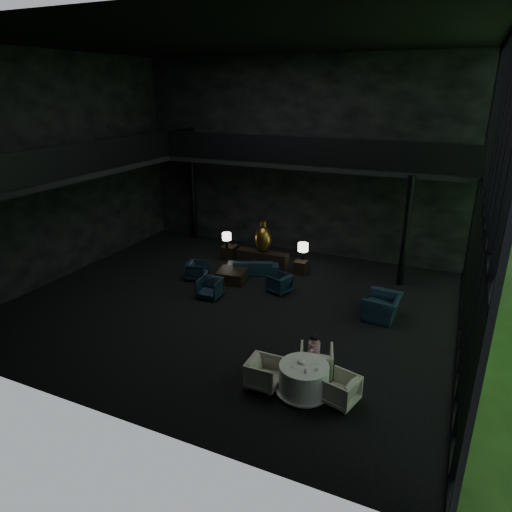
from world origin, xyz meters
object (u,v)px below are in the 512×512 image
at_px(bronze_urn, 263,239).
at_px(coffee_table, 232,276).
at_px(console, 263,259).
at_px(dining_chair_east, 340,389).
at_px(side_table_right, 301,267).
at_px(sofa, 253,264).
at_px(dining_chair_west, 264,372).
at_px(table_lamp_right, 303,248).
at_px(dining_table, 304,381).
at_px(table_lamp_left, 227,237).
at_px(window_armchair, 383,301).
at_px(side_table_left, 230,253).
at_px(dining_chair_north, 316,359).
at_px(lounge_armchair_south, 210,287).
at_px(lounge_armchair_east, 279,283).
at_px(child, 314,346).
at_px(lounge_armchair_west, 197,270).

xyz_separation_m(bronze_urn, coffee_table, (-0.46, -1.83, -0.97)).
distance_m(console, dining_chair_east, 8.51).
bearing_deg(side_table_right, dining_chair_east, -64.21).
distance_m(bronze_urn, sofa, 1.15).
xyz_separation_m(side_table_right, coffee_table, (-2.06, -1.81, -0.03)).
distance_m(coffee_table, dining_chair_east, 7.47).
relative_size(side_table_right, sofa, 0.27).
relative_size(sofa, dining_chair_west, 2.34).
relative_size(table_lamp_right, dining_table, 0.51).
bearing_deg(table_lamp_right, table_lamp_left, -176.05).
bearing_deg(window_armchair, side_table_left, -107.75).
distance_m(side_table_right, dining_chair_north, 6.63).
height_order(bronze_urn, dining_chair_north, bronze_urn).
distance_m(table_lamp_left, dining_chair_west, 8.53).
relative_size(coffee_table, dining_chair_north, 1.13).
height_order(bronze_urn, window_armchair, bronze_urn).
bearing_deg(side_table_right, console, -178.60).
xyz_separation_m(side_table_right, sofa, (-1.68, -0.76, 0.11)).
bearing_deg(dining_chair_east, lounge_armchair_south, -108.49).
bearing_deg(coffee_table, dining_chair_west, -55.75).
distance_m(lounge_armchair_east, coffee_table, 1.95).
bearing_deg(lounge_armchair_south, table_lamp_left, 105.09).
bearing_deg(dining_chair_west, side_table_left, 32.31).
bearing_deg(dining_chair_west, sofa, 26.26).
bearing_deg(dining_chair_north, dining_table, 70.49).
xyz_separation_m(side_table_left, dining_chair_west, (4.74, -7.30, 0.09)).
bearing_deg(dining_table, dining_chair_east, 0.94).
distance_m(sofa, coffee_table, 1.12).
height_order(side_table_right, lounge_armchair_south, lounge_armchair_south).
bearing_deg(window_armchair, dining_chair_west, -19.14).
height_order(lounge_armchair_south, child, child).
bearing_deg(table_lamp_left, coffee_table, -57.37).
height_order(table_lamp_left, dining_table, table_lamp_left).
xyz_separation_m(dining_chair_east, dining_chair_west, (-1.82, -0.15, 0.03)).
bearing_deg(side_table_left, bronze_urn, -6.29).
relative_size(table_lamp_left, lounge_armchair_east, 0.91).
relative_size(table_lamp_right, lounge_armchair_west, 0.94).
bearing_deg(dining_table, console, 120.56).
distance_m(bronze_urn, lounge_armchair_south, 3.49).
distance_m(bronze_urn, dining_chair_east, 8.59).
xyz_separation_m(window_armchair, coffee_table, (-5.56, 0.60, -0.35)).
distance_m(side_table_left, dining_chair_west, 8.70).
xyz_separation_m(table_lamp_right, child, (2.45, -6.28, -0.22)).
distance_m(table_lamp_left, coffee_table, 2.27).
bearing_deg(dining_chair_north, table_lamp_right, -84.91).
bearing_deg(dining_chair_west, lounge_armchair_west, 43.89).
xyz_separation_m(table_lamp_right, sofa, (-1.68, -0.95, -0.62)).
relative_size(table_lamp_left, child, 0.99).
bearing_deg(lounge_armchair_east, table_lamp_left, -101.95).
relative_size(side_table_left, dining_chair_east, 0.83).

